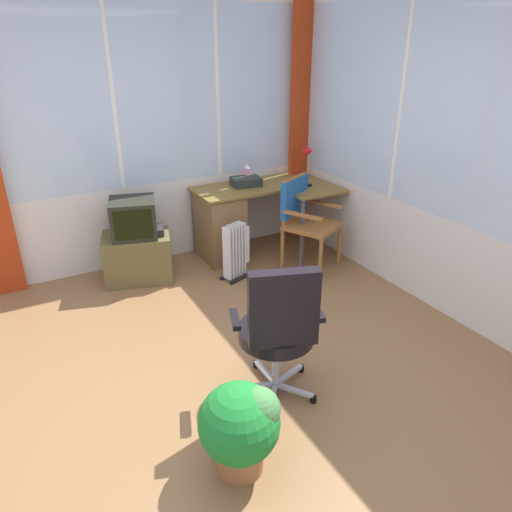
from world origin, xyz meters
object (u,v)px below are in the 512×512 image
at_px(tv_on_stand, 137,245).
at_px(spray_bottle, 247,173).
at_px(space_heater, 237,251).
at_px(potted_plant, 242,425).
at_px(desk_lamp, 306,157).
at_px(wooden_armchair, 302,211).
at_px(tv_remote, 305,184).
at_px(paper_tray, 246,182).
at_px(desk, 227,221).
at_px(office_chair, 279,326).

bearing_deg(tv_on_stand, spray_bottle, 9.34).
xyz_separation_m(space_heater, potted_plant, (-1.03, -2.13, 0.02)).
distance_m(desk_lamp, spray_bottle, 0.68).
bearing_deg(wooden_armchair, potted_plant, -130.23).
bearing_deg(tv_remote, wooden_armchair, -153.27).
height_order(paper_tray, potted_plant, paper_tray).
bearing_deg(space_heater, desk, 74.81).
height_order(spray_bottle, wooden_armchair, spray_bottle).
xyz_separation_m(tv_on_stand, potted_plant, (-0.16, -2.57, -0.05)).
relative_size(office_chair, space_heater, 1.75).
xyz_separation_m(paper_tray, wooden_armchair, (0.34, -0.59, -0.21)).
xyz_separation_m(desk_lamp, tv_on_stand, (-1.97, -0.01, -0.64)).
height_order(tv_remote, spray_bottle, spray_bottle).
xyz_separation_m(desk, spray_bottle, (0.33, 0.16, 0.45)).
distance_m(desk, desk_lamp, 1.13).
relative_size(desk, space_heater, 2.52).
height_order(tv_remote, tv_on_stand, tv_on_stand).
bearing_deg(wooden_armchair, tv_on_stand, 163.68).
distance_m(wooden_armchair, tv_on_stand, 1.69).
xyz_separation_m(tv_remote, tv_on_stand, (-1.83, 0.18, -0.40)).
bearing_deg(paper_tray, tv_remote, -27.92).
bearing_deg(spray_bottle, potted_plant, -118.28).
distance_m(paper_tray, potted_plant, 3.08).
bearing_deg(tv_remote, tv_on_stand, 148.49).
xyz_separation_m(wooden_armchair, space_heater, (-0.74, 0.03, -0.30)).
bearing_deg(tv_on_stand, wooden_armchair, -16.32).
distance_m(desk_lamp, wooden_armchair, 0.73).
bearing_deg(desk_lamp, paper_tray, 171.17).
bearing_deg(spray_bottle, space_heater, -125.36).
height_order(tv_on_stand, space_heater, tv_on_stand).
xyz_separation_m(desk_lamp, paper_tray, (-0.70, 0.11, -0.21)).
bearing_deg(desk, paper_tray, 12.16).
xyz_separation_m(desk_lamp, wooden_armchair, (-0.36, -0.48, -0.42)).
xyz_separation_m(spray_bottle, potted_plant, (-1.50, -2.79, -0.55)).
bearing_deg(tv_on_stand, desk, 3.19).
bearing_deg(spray_bottle, wooden_armchair, -68.49).
relative_size(desk, wooden_armchair, 1.54).
bearing_deg(spray_bottle, paper_tray, -122.27).
relative_size(spray_bottle, wooden_armchair, 0.23).
height_order(office_chair, space_heater, office_chair).
bearing_deg(tv_remote, desk_lamp, 28.47).
height_order(desk_lamp, space_heater, desk_lamp).
height_order(desk_lamp, paper_tray, desk_lamp).
distance_m(office_chair, space_heater, 1.84).
bearing_deg(wooden_armchair, desk_lamp, 53.19).
relative_size(spray_bottle, potted_plant, 0.39).
height_order(wooden_armchair, potted_plant, wooden_armchair).
distance_m(desk, tv_on_stand, 1.01).
bearing_deg(potted_plant, wooden_armchair, 49.77).
xyz_separation_m(wooden_armchair, office_chair, (-1.30, -1.69, -0.02)).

